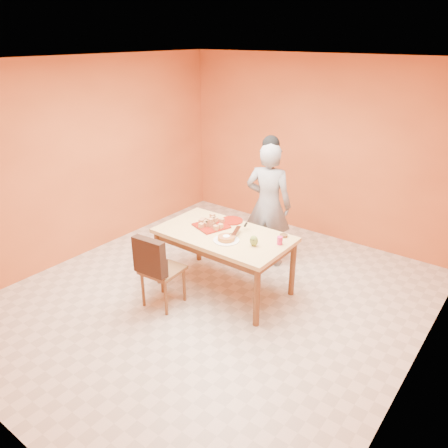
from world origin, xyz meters
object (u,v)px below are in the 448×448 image
Objects in this scene: red_dinner_plate at (232,221)px; sponge_cake at (226,238)px; egg_ornament at (254,241)px; pastry_platter at (211,226)px; dining_chair at (161,268)px; magenta_glass at (280,241)px; checker_tin at (284,236)px; dining_table at (224,240)px; person at (268,205)px.

sponge_cake reaches higher than red_dinner_plate.
pastry_platter is at bearing 175.80° from egg_ornament.
dining_chair is 1.11m from egg_ornament.
magenta_glass is at bearing 50.13° from egg_ornament.
egg_ornament reaches higher than red_dinner_plate.
checker_tin reaches higher than red_dinner_plate.
sponge_cake is at bearing -151.24° from magenta_glass.
egg_ornament reaches higher than checker_tin.
dining_table is 0.94× the size of person.
sponge_cake is (0.10, -1.06, -0.06)m from person.
egg_ornament is (0.83, 0.65, 0.34)m from dining_chair.
red_dinner_plate is 0.73m from egg_ornament.
person reaches higher than magenta_glass.
magenta_glass reaches higher than dining_table.
dining_table is 12.83× the size of egg_ornament.
dining_chair is 0.83m from pastry_platter.
checker_tin is (0.47, 0.49, -0.02)m from sponge_cake.
egg_ornament is (0.42, -0.98, -0.03)m from person.
dining_table is 0.72m from checker_tin.
dining_chair is at bearing -140.45° from magenta_glass.
red_dinner_plate is at bearing 111.67° from dining_table.
dining_chair is 9.97× the size of magenta_glass.
checker_tin reaches higher than pastry_platter.
sponge_cake is at bearing -159.71° from egg_ornament.
sponge_cake is at bearing -44.68° from dining_table.
magenta_glass is at bearing -71.98° from checker_tin.
person reaches higher than pastry_platter.
magenta_glass reaches higher than checker_tin.
person is at bearing 71.21° from dining_chair.
pastry_platter reaches higher than red_dinner_plate.
pastry_platter is at bearing 165.54° from dining_table.
sponge_cake is 0.33m from egg_ornament.
dining_table is at bearing -150.33° from checker_tin.
checker_tin is at bearing 75.98° from egg_ornament.
pastry_platter is (-0.29, -0.85, -0.08)m from person.
magenta_glass is (0.53, 0.29, 0.01)m from sponge_cake.
checker_tin is (0.57, -0.57, -0.08)m from person.
egg_ornament is at bearing 14.72° from sponge_cake.
egg_ornament reaches higher than magenta_glass.
pastry_platter is 0.31m from red_dinner_plate.
sponge_cake is 2.13× the size of magenta_glass.
red_dinner_plate reaches higher than dining_table.
person reaches higher than sponge_cake.
red_dinner_plate is 3.05× the size of magenta_glass.
dining_chair is at bearing -136.27° from egg_ornament.
dining_chair is 1.12m from red_dinner_plate.
pastry_platter is 0.93m from magenta_glass.
egg_ornament reaches higher than sponge_cake.
pastry_platter is 0.72m from egg_ornament.
sponge_cake is (0.39, -0.21, 0.02)m from pastry_platter.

